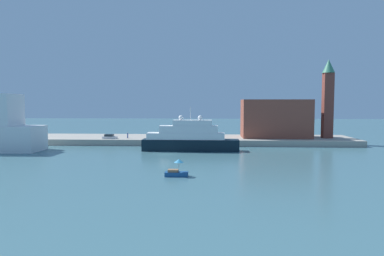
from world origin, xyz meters
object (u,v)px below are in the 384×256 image
(large_yacht, at_px, (189,139))
(mooring_bollard, at_px, (195,139))
(harbor_building, at_px, (275,119))
(bell_tower, at_px, (328,96))
(parked_car, at_px, (110,137))
(small_motorboat, at_px, (177,171))
(person_figure, at_px, (128,135))

(large_yacht, height_order, mooring_bollard, large_yacht)
(harbor_building, xyz_separation_m, mooring_bollard, (-24.64, -9.10, -5.58))
(bell_tower, bearing_deg, large_yacht, -156.19)
(large_yacht, height_order, harbor_building, harbor_building)
(bell_tower, xyz_separation_m, mooring_bollard, (-40.04, -7.82, -12.66))
(large_yacht, xyz_separation_m, parked_car, (-24.72, 12.36, -0.83))
(small_motorboat, height_order, parked_car, parked_car)
(large_yacht, relative_size, small_motorboat, 6.40)
(mooring_bollard, bearing_deg, bell_tower, 11.05)
(large_yacht, height_order, bell_tower, bell_tower)
(person_figure, xyz_separation_m, mooring_bollard, (20.75, -4.17, -0.50))
(parked_car, bearing_deg, small_motorboat, -61.23)
(parked_car, distance_m, person_figure, 5.39)
(harbor_building, relative_size, bell_tower, 0.87)
(person_figure, bearing_deg, parked_car, -157.12)
(large_yacht, xyz_separation_m, bell_tower, (41.04, 18.11, 11.54))
(harbor_building, bearing_deg, person_figure, -173.79)
(harbor_building, height_order, mooring_bollard, harbor_building)
(harbor_building, distance_m, person_figure, 45.94)
(small_motorboat, xyz_separation_m, parked_car, (-24.58, 44.76, 1.43))
(harbor_building, bearing_deg, parked_car, -172.05)
(large_yacht, bearing_deg, harbor_building, 37.11)
(parked_car, xyz_separation_m, person_figure, (4.96, 2.09, 0.21))
(mooring_bollard, bearing_deg, small_motorboat, -91.53)
(large_yacht, bearing_deg, small_motorboat, -90.26)
(parked_car, bearing_deg, harbor_building, 7.95)
(large_yacht, distance_m, parked_car, 27.65)
(parked_car, bearing_deg, mooring_bollard, -4.61)
(parked_car, distance_m, mooring_bollard, 25.80)
(bell_tower, xyz_separation_m, parked_car, (-65.76, -5.75, -12.37))
(harbor_building, height_order, person_figure, harbor_building)
(small_motorboat, bearing_deg, bell_tower, 50.81)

